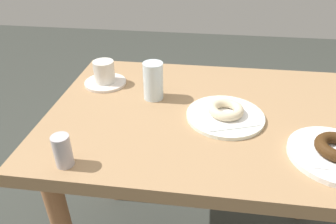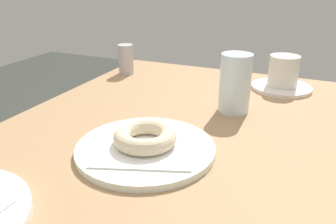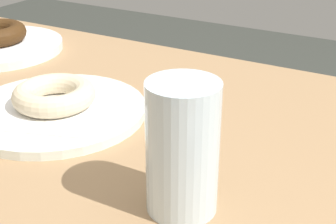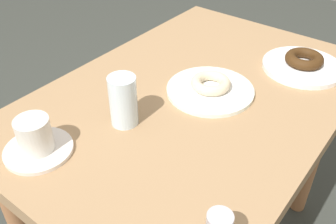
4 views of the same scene
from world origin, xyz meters
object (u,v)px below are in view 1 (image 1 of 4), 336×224
at_px(plate_sugar_ring, 225,116).
at_px(coffee_cup, 105,75).
at_px(water_glass, 153,81).
at_px(sugar_jar, 63,151).
at_px(plate_chocolate_ring, 335,155).
at_px(donut_sugar_ring, 226,110).

distance_m(plate_sugar_ring, coffee_cup, 0.47).
bearing_deg(plate_sugar_ring, water_glass, 158.62).
xyz_separation_m(plate_sugar_ring, sugar_jar, (-0.40, -0.27, 0.04)).
xyz_separation_m(plate_sugar_ring, coffee_cup, (-0.43, 0.17, 0.03)).
height_order(plate_sugar_ring, water_glass, water_glass).
relative_size(plate_sugar_ring, sugar_jar, 2.76).
bearing_deg(plate_sugar_ring, plate_chocolate_ring, -28.77).
relative_size(water_glass, coffee_cup, 0.84).
bearing_deg(water_glass, coffee_cup, 157.82).
bearing_deg(water_glass, plate_sugar_ring, -21.38).
xyz_separation_m(water_glass, coffee_cup, (-0.19, 0.08, -0.03)).
distance_m(donut_sugar_ring, water_glass, 0.26).
distance_m(water_glass, coffee_cup, 0.21).
relative_size(plate_sugar_ring, coffee_cup, 1.56).
height_order(plate_sugar_ring, sugar_jar, sugar_jar).
height_order(donut_sugar_ring, plate_chocolate_ring, donut_sugar_ring).
bearing_deg(coffee_cup, donut_sugar_ring, -21.74).
bearing_deg(coffee_cup, plate_sugar_ring, -21.74).
bearing_deg(sugar_jar, water_glass, 66.10).
relative_size(donut_sugar_ring, plate_chocolate_ring, 0.46).
relative_size(coffee_cup, sugar_jar, 1.76).
distance_m(water_glass, sugar_jar, 0.40).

